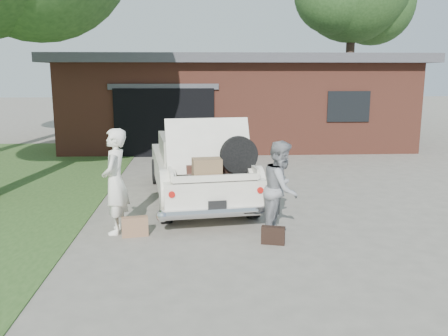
{
  "coord_description": "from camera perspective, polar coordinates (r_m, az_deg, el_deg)",
  "views": [
    {
      "loc": [
        -0.45,
        -7.33,
        2.72
      ],
      "look_at": [
        0.0,
        0.6,
        1.1
      ],
      "focal_mm": 38.0,
      "sensor_mm": 36.0,
      "label": 1
    }
  ],
  "objects": [
    {
      "name": "ground",
      "position": [
        7.83,
        0.25,
        -8.8
      ],
      "size": [
        90.0,
        90.0,
        0.0
      ],
      "primitive_type": "plane",
      "color": "gray",
      "rests_on": "ground"
    },
    {
      "name": "house",
      "position": [
        18.88,
        1.1,
        8.34
      ],
      "size": [
        12.8,
        7.8,
        3.3
      ],
      "color": "brown",
      "rests_on": "ground"
    },
    {
      "name": "sedan",
      "position": [
        10.2,
        -3.11,
        0.09
      ],
      "size": [
        2.45,
        4.96,
        1.87
      ],
      "rotation": [
        0.0,
        0.0,
        0.13
      ],
      "color": "white",
      "rests_on": "ground"
    },
    {
      "name": "woman_left",
      "position": [
        8.22,
        -12.96,
        -1.58
      ],
      "size": [
        0.48,
        0.69,
        1.79
      ],
      "primitive_type": "imported",
      "rotation": [
        0.0,
        0.0,
        -1.65
      ],
      "color": "white",
      "rests_on": "ground"
    },
    {
      "name": "woman_right",
      "position": [
        7.98,
        6.9,
        -2.45
      ],
      "size": [
        0.86,
        0.96,
        1.61
      ],
      "primitive_type": "imported",
      "rotation": [
        0.0,
        0.0,
        1.17
      ],
      "color": "gray",
      "rests_on": "ground"
    },
    {
      "name": "suitcase_left",
      "position": [
        8.14,
        -10.67,
        -6.95
      ],
      "size": [
        0.45,
        0.22,
        0.34
      ],
      "primitive_type": "cube",
      "rotation": [
        0.0,
        0.0,
        0.19
      ],
      "color": "#966B4C",
      "rests_on": "ground"
    },
    {
      "name": "suitcase_right",
      "position": [
        7.7,
        5.93,
        -8.06
      ],
      "size": [
        0.4,
        0.21,
        0.29
      ],
      "primitive_type": "cube",
      "rotation": [
        0.0,
        0.0,
        -0.26
      ],
      "color": "black",
      "rests_on": "ground"
    }
  ]
}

